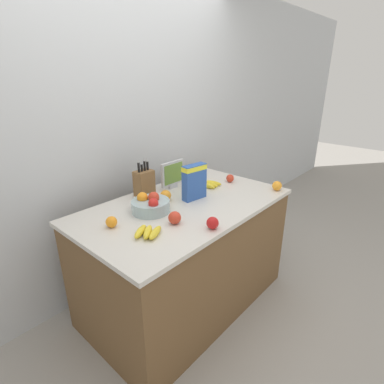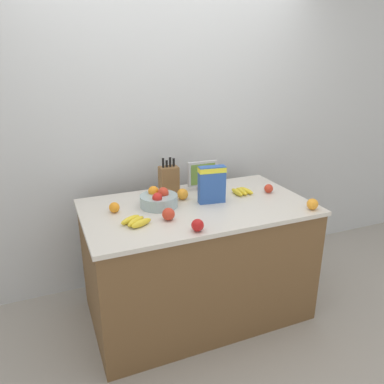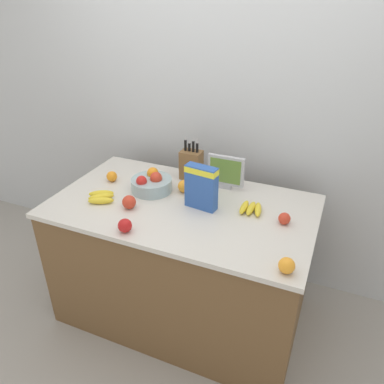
{
  "view_description": "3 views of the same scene",
  "coord_description": "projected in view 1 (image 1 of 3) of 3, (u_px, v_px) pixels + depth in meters",
  "views": [
    {
      "loc": [
        -1.46,
        -1.38,
        1.77
      ],
      "look_at": [
        0.01,
        -0.06,
        0.98
      ],
      "focal_mm": 28.0,
      "sensor_mm": 36.0,
      "label": 1
    },
    {
      "loc": [
        -0.98,
        -2.25,
        1.87
      ],
      "look_at": [
        -0.06,
        -0.04,
        1.0
      ],
      "focal_mm": 35.0,
      "sensor_mm": 36.0,
      "label": 2
    },
    {
      "loc": [
        0.82,
        -1.78,
        2.04
      ],
      "look_at": [
        0.05,
        0.04,
        0.95
      ],
      "focal_mm": 35.0,
      "sensor_mm": 36.0,
      "label": 3
    }
  ],
  "objects": [
    {
      "name": "knife_block",
      "position": [
        144.0,
        183.0,
        2.31
      ],
      "size": [
        0.14,
        0.1,
        0.3
      ],
      "color": "brown",
      "rests_on": "counter"
    },
    {
      "name": "small_monitor",
      "position": [
        173.0,
        174.0,
        2.46
      ],
      "size": [
        0.24,
        0.03,
        0.23
      ],
      "color": "#B7B7BC",
      "rests_on": "counter"
    },
    {
      "name": "apple_by_knife_block",
      "position": [
        230.0,
        178.0,
        2.63
      ],
      "size": [
        0.07,
        0.07,
        0.07
      ],
      "primitive_type": "sphere",
      "color": "red",
      "rests_on": "counter"
    },
    {
      "name": "ground_plane",
      "position": [
        186.0,
        299.0,
        2.52
      ],
      "size": [
        14.0,
        14.0,
        0.0
      ],
      "primitive_type": "plane",
      "color": "gray"
    },
    {
      "name": "fruit_bowl",
      "position": [
        150.0,
        205.0,
        2.06
      ],
      "size": [
        0.26,
        0.26,
        0.13
      ],
      "color": "#99B2B7",
      "rests_on": "counter"
    },
    {
      "name": "banana_bunch_right",
      "position": [
        210.0,
        184.0,
        2.53
      ],
      "size": [
        0.14,
        0.16,
        0.04
      ],
      "rotation": [
        0.0,
        0.0,
        4.79
      ],
      "color": "yellow",
      "rests_on": "counter"
    },
    {
      "name": "banana_bunch_left",
      "position": [
        148.0,
        232.0,
        1.76
      ],
      "size": [
        0.21,
        0.19,
        0.04
      ],
      "rotation": [
        0.0,
        0.0,
        3.73
      ],
      "color": "yellow",
      "rests_on": "counter"
    },
    {
      "name": "wall_back",
      "position": [
        125.0,
        135.0,
        2.46
      ],
      "size": [
        9.0,
        0.06,
        2.6
      ],
      "color": "silver",
      "rests_on": "ground_plane"
    },
    {
      "name": "orange_front_left",
      "position": [
        111.0,
        222.0,
        1.85
      ],
      "size": [
        0.07,
        0.07,
        0.07
      ],
      "primitive_type": "sphere",
      "color": "orange",
      "rests_on": "counter"
    },
    {
      "name": "apple_rear",
      "position": [
        175.0,
        218.0,
        1.89
      ],
      "size": [
        0.08,
        0.08,
        0.08
      ],
      "primitive_type": "sphere",
      "color": "red",
      "rests_on": "counter"
    },
    {
      "name": "orange_front_right",
      "position": [
        166.0,
        195.0,
        2.24
      ],
      "size": [
        0.08,
        0.08,
        0.08
      ],
      "primitive_type": "sphere",
      "color": "orange",
      "rests_on": "counter"
    },
    {
      "name": "cereal_box",
      "position": [
        194.0,
        180.0,
        2.23
      ],
      "size": [
        0.2,
        0.09,
        0.27
      ],
      "rotation": [
        0.0,
        0.0,
        -0.13
      ],
      "color": "#2D56A8",
      "rests_on": "counter"
    },
    {
      "name": "apple_near_bananas",
      "position": [
        213.0,
        223.0,
        1.83
      ],
      "size": [
        0.08,
        0.08,
        0.08
      ],
      "primitive_type": "sphere",
      "color": "red",
      "rests_on": "counter"
    },
    {
      "name": "counter",
      "position": [
        185.0,
        255.0,
        2.36
      ],
      "size": [
        1.59,
        0.92,
        0.88
      ],
      "color": "brown",
      "rests_on": "ground_plane"
    },
    {
      "name": "orange_back_center",
      "position": [
        277.0,
        186.0,
        2.44
      ],
      "size": [
        0.08,
        0.08,
        0.08
      ],
      "primitive_type": "sphere",
      "color": "orange",
      "rests_on": "counter"
    }
  ]
}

